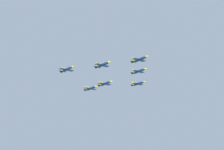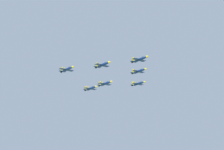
% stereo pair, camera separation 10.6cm
% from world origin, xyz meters
% --- Properties ---
extents(jet_lead, '(10.71, 12.07, 3.00)m').
position_xyz_m(jet_lead, '(-10.08, -6.25, 161.18)').
color(jet_lead, navy).
extents(jet_left_wingman, '(10.54, 12.02, 2.98)m').
position_xyz_m(jet_left_wingman, '(-10.50, -27.67, 160.54)').
color(jet_left_wingman, navy).
extents(jet_right_wingman, '(11.01, 12.36, 3.08)m').
position_xyz_m(jet_right_wingman, '(11.00, -10.11, 159.39)').
color(jet_right_wingman, navy).
extents(jet_left_outer, '(10.62, 11.99, 2.98)m').
position_xyz_m(jet_left_outer, '(-10.92, -49.10, 158.00)').
color(jet_left_outer, navy).
extents(jet_right_outer, '(11.11, 12.40, 3.10)m').
position_xyz_m(jet_right_outer, '(32.08, -13.98, 158.05)').
color(jet_right_outer, navy).
extents(jet_slot_rear, '(10.88, 12.46, 3.08)m').
position_xyz_m(jet_slot_rear, '(10.58, -31.54, 153.71)').
color(jet_slot_rear, navy).
extents(jet_trailing, '(10.95, 12.38, 3.08)m').
position_xyz_m(jet_trailing, '(20.91, -44.18, 153.76)').
color(jet_trailing, navy).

